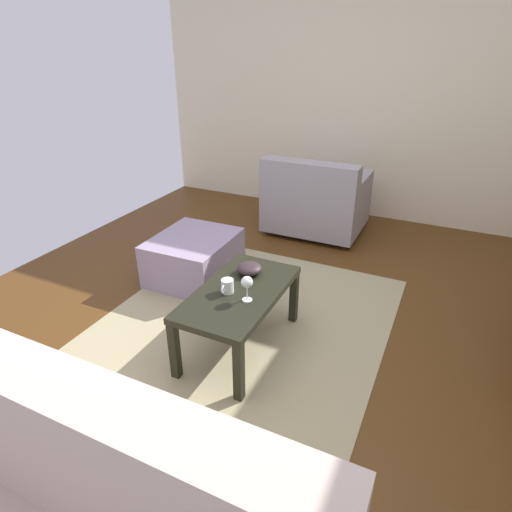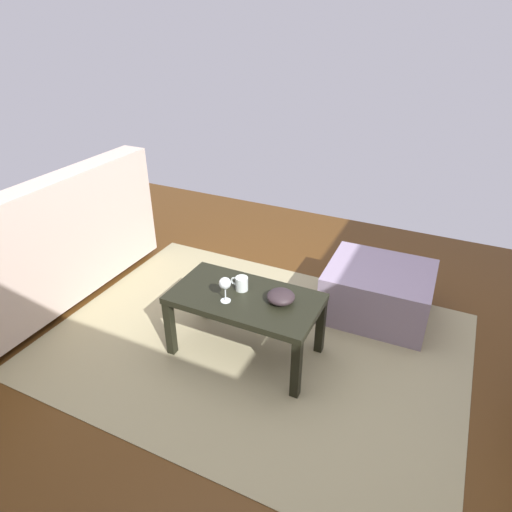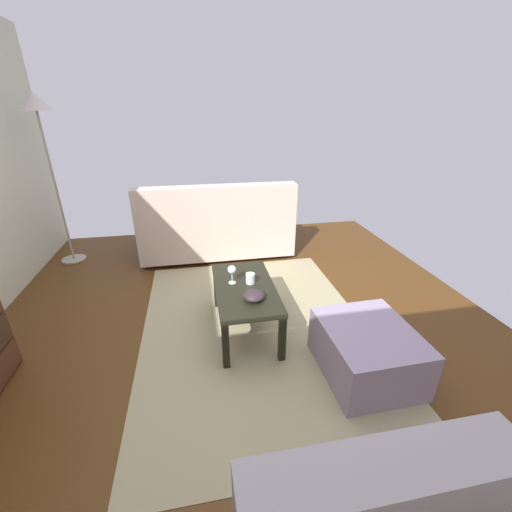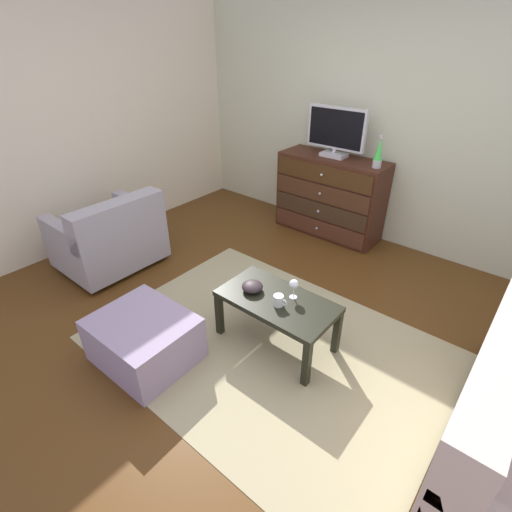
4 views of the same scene
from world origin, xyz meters
TOP-DOWN VIEW (x-y plane):
  - ground_plane at (0.00, 0.00)m, footprint 5.57×4.75m
  - wall_plain_left at (-2.55, 0.00)m, footprint 0.12×4.75m
  - area_rug at (0.20, -0.20)m, footprint 2.60×1.90m
  - coffee_table at (0.21, -0.11)m, footprint 0.89×0.48m
  - wine_glass at (0.29, -0.02)m, footprint 0.07×0.07m
  - mug at (0.26, -0.17)m, footprint 0.11×0.08m
  - bowl_decorative at (-0.00, -0.15)m, footprint 0.16×0.16m
  - armchair at (-1.78, -0.28)m, footprint 0.80×0.94m
  - ottoman at (-0.43, -0.87)m, footprint 0.71×0.61m

SIDE VIEW (x-z plane):
  - ground_plane at x=0.00m, z-range -0.05..0.00m
  - area_rug at x=0.20m, z-range 0.00..0.01m
  - ottoman at x=-0.43m, z-range 0.00..0.36m
  - armchair at x=-1.78m, z-range -0.07..0.72m
  - coffee_table at x=0.21m, z-range 0.15..0.58m
  - bowl_decorative at x=0.00m, z-range 0.42..0.50m
  - mug at x=0.26m, z-range 0.42..0.51m
  - wine_glass at x=0.29m, z-range 0.46..0.62m
  - wall_plain_left at x=-2.55m, z-range 0.00..2.61m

